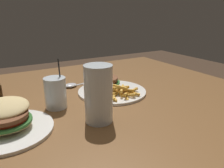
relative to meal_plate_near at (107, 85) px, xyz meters
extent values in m
cube|color=brown|center=(-0.09, 0.07, -0.04)|extent=(1.23, 1.37, 0.03)
cylinder|color=brown|center=(0.46, -0.54, -0.41)|extent=(0.09, 0.09, 0.70)
cylinder|color=white|center=(-0.03, -0.01, -0.02)|extent=(0.29, 0.29, 0.01)
ellipsoid|color=#E0C17F|center=(0.03, 0.00, -0.01)|extent=(0.16, 0.14, 0.02)
cylinder|color=#2D6628|center=(0.03, 0.00, 0.01)|extent=(0.18, 0.18, 0.01)
cylinder|color=red|center=(0.03, 0.00, 0.01)|extent=(0.14, 0.14, 0.01)
cylinder|color=brown|center=(0.03, 0.00, 0.02)|extent=(0.15, 0.15, 0.01)
ellipsoid|color=#E0C17F|center=(0.03, 0.02, 0.04)|extent=(0.16, 0.15, 0.04)
cube|color=gold|center=(-0.13, -0.02, -0.01)|extent=(0.05, 0.05, 0.02)
cube|color=gold|center=(-0.12, -0.05, -0.01)|extent=(0.06, 0.05, 0.01)
cube|color=gold|center=(-0.09, 0.00, 0.00)|extent=(0.06, 0.06, 0.04)
cube|color=gold|center=(-0.11, -0.02, -0.01)|extent=(0.08, 0.04, 0.03)
cube|color=gold|center=(-0.09, -0.02, 0.01)|extent=(0.07, 0.06, 0.01)
cube|color=gold|center=(-0.06, -0.01, 0.00)|extent=(0.07, 0.02, 0.02)
cube|color=gold|center=(-0.11, -0.03, -0.01)|extent=(0.06, 0.07, 0.02)
cube|color=gold|center=(-0.09, -0.01, 0.01)|extent=(0.03, 0.08, 0.01)
cube|color=gold|center=(-0.08, -0.01, 0.00)|extent=(0.06, 0.08, 0.02)
cube|color=gold|center=(-0.09, -0.01, -0.01)|extent=(0.07, 0.02, 0.03)
cube|color=gold|center=(-0.09, -0.01, 0.02)|extent=(0.05, 0.05, 0.02)
cube|color=gold|center=(-0.09, 0.03, 0.00)|extent=(0.07, 0.03, 0.02)
cube|color=gold|center=(-0.10, 0.04, -0.01)|extent=(0.08, 0.02, 0.01)
cube|color=gold|center=(-0.10, -0.04, 0.00)|extent=(0.08, 0.02, 0.03)
cube|color=gold|center=(-0.10, 0.04, 0.00)|extent=(0.09, 0.02, 0.03)
cube|color=gold|center=(-0.09, 0.01, -0.01)|extent=(0.03, 0.06, 0.02)
cube|color=gold|center=(-0.09, 0.01, -0.01)|extent=(0.05, 0.05, 0.03)
cube|color=gold|center=(-0.09, -0.07, -0.01)|extent=(0.01, 0.06, 0.03)
cylinder|color=silver|center=(-0.23, 0.16, 0.07)|extent=(0.09, 0.09, 0.18)
cylinder|color=#C67F23|center=(-0.23, 0.16, 0.05)|extent=(0.08, 0.08, 0.15)
cylinder|color=silver|center=(-0.06, 0.25, 0.03)|extent=(0.08, 0.08, 0.11)
cylinder|color=#EFA819|center=(-0.06, 0.25, 0.02)|extent=(0.07, 0.07, 0.10)
cylinder|color=black|center=(-0.06, 0.22, 0.06)|extent=(0.02, 0.01, 0.18)
ellipsoid|color=silver|center=(0.13, 0.12, -0.02)|extent=(0.06, 0.07, 0.02)
cube|color=silver|center=(0.15, 0.03, -0.03)|extent=(0.03, 0.14, 0.00)
cylinder|color=white|center=(-0.16, 0.42, -0.02)|extent=(0.26, 0.26, 0.01)
ellipsoid|color=#E0C17F|center=(-0.16, 0.42, -0.01)|extent=(0.12, 0.14, 0.02)
cylinder|color=#2D6628|center=(-0.16, 0.42, 0.01)|extent=(0.15, 0.15, 0.01)
cylinder|color=red|center=(-0.16, 0.42, 0.01)|extent=(0.13, 0.13, 0.01)
cylinder|color=brown|center=(-0.16, 0.42, 0.02)|extent=(0.14, 0.14, 0.01)
ellipsoid|color=#E0C17F|center=(-0.14, 0.42, 0.04)|extent=(0.13, 0.14, 0.05)
cube|color=brown|center=(0.18, 0.41, 0.00)|extent=(0.10, 0.01, 0.06)
camera|label=1|loc=(-0.80, 0.44, 0.31)|focal=35.00mm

